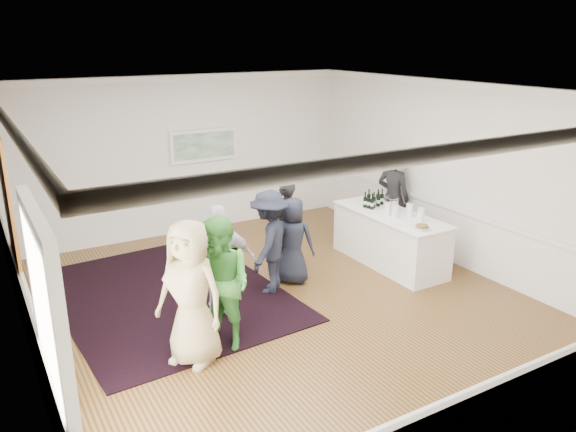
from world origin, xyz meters
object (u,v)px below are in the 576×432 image
ice_bucket (391,205)px  guest_dark_b (284,225)px  guest_lilac (221,264)px  serving_table (389,239)px  guest_tan (190,293)px  guest_navy (293,241)px  guest_green (222,284)px  nut_bowl (422,227)px  guest_dark_a (270,242)px  bartender (393,198)px

ice_bucket → guest_dark_b: bearing=160.2°
guest_lilac → guest_dark_b: size_ratio=1.08×
serving_table → guest_tan: 4.38m
ice_bucket → guest_tan: bearing=-162.3°
guest_navy → guest_green: bearing=80.7°
guest_green → ice_bucket: guest_green is taller
guest_lilac → ice_bucket: (3.52, 0.53, 0.20)m
serving_table → guest_lilac: size_ratio=1.36×
serving_table → nut_bowl: nut_bowl is taller
guest_dark_a → nut_bowl: guest_dark_a is taller
guest_tan → nut_bowl: guest_tan is taller
guest_dark_a → nut_bowl: bearing=113.6°
bartender → guest_green: (-4.46, -1.92, -0.03)m
serving_table → guest_lilac: (-3.41, -0.40, 0.38)m
serving_table → guest_dark_b: size_ratio=1.47×
guest_dark_a → guest_dark_b: guest_dark_a is taller
guest_tan → guest_lilac: guest_tan is taller
guest_green → guest_dark_a: bearing=107.7°
guest_dark_b → nut_bowl: size_ratio=6.57×
guest_tan → guest_green: (0.47, 0.15, -0.05)m
guest_green → guest_navy: guest_green is taller
guest_navy → bartender: bearing=-120.8°
guest_dark_a → guest_dark_b: (0.68, 0.71, -0.04)m
guest_tan → guest_navy: guest_tan is taller
guest_dark_a → guest_tan: bearing=-7.0°
guest_tan → guest_dark_b: size_ratio=1.17×
bartender → guest_dark_b: (-2.46, -0.06, -0.12)m
bartender → guest_lilac: 4.36m
bartender → guest_lilac: size_ratio=1.07×
guest_lilac → nut_bowl: 3.33m
serving_table → guest_tan: bearing=-163.5°
guest_dark_a → ice_bucket: (2.49, 0.06, 0.22)m
bartender → ice_bucket: (-0.65, -0.71, 0.14)m
guest_navy → nut_bowl: size_ratio=5.98×
guest_dark_a → guest_dark_b: 0.99m
bartender → serving_table: bearing=115.6°
guest_tan → bartender: bearing=77.2°
guest_lilac → guest_navy: size_ratio=1.19×
guest_green → guest_dark_b: 2.74m
guest_dark_a → guest_lilac: bearing=-18.5°
guest_tan → nut_bowl: (4.05, 0.33, 0.05)m
serving_table → guest_dark_b: (-1.70, 0.78, 0.32)m
bartender → guest_dark_a: (-3.14, -0.77, -0.08)m
guest_tan → ice_bucket: guest_tan is taller
guest_dark_a → guest_navy: size_ratio=1.15×
nut_bowl → guest_dark_a: bearing=156.6°
guest_dark_b → guest_lilac: bearing=1.4°
guest_tan → ice_bucket: size_ratio=7.14×
guest_dark_b → guest_navy: 0.61m
bartender → guest_navy: 2.72m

